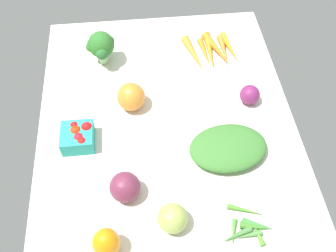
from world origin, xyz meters
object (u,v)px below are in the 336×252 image
Objects in this scene: okra_pile at (249,228)px; carrot_bunch at (212,51)px; bell_pepper_orange at (106,243)px; broccoli_head at (101,46)px; heirloom_tomato_orange at (131,97)px; red_onion_center at (250,95)px; leafy_greens_clump at (228,148)px; heirloom_tomato_green at (172,218)px; red_onion_near_basket at (125,187)px; berry_basket at (78,136)px.

carrot_bunch is (-62.99, 1.66, 0.49)cm from okra_pile.
broccoli_head is at bearing -179.27° from bell_pepper_orange.
bell_pepper_orange reaches higher than heirloom_tomato_orange.
bell_pepper_orange reaches higher than red_onion_center.
bell_pepper_orange is 74.09cm from carrot_bunch.
leafy_greens_clump is at bearing 125.82° from bell_pepper_orange.
bell_pepper_orange is (42.30, -43.80, 1.37)cm from red_onion_center.
heirloom_tomato_orange is 0.39× the size of leafy_greens_clump.
heirloom_tomato_green reaches higher than okra_pile.
heirloom_tomato_orange is 32.65cm from leafy_greens_clump.
okra_pile is 1.61× the size of bell_pepper_orange.
red_onion_near_basket is 14.59cm from heirloom_tomato_green.
broccoli_head is 33.24cm from berry_basket.
red_onion_near_basket reaches higher than red_onion_center.
broccoli_head is 0.63× the size of carrot_bunch.
red_onion_near_basket is at bearing -130.42° from heirloom_tomato_green.
okra_pile is 34.71cm from bell_pepper_orange.
red_onion_near_basket reaches higher than leafy_greens_clump.
bell_pepper_orange is (24.26, -33.62, 1.88)cm from leafy_greens_clump.
heirloom_tomato_green is (39.35, 8.17, -0.55)cm from heirloom_tomato_orange.
heirloom_tomato_green is (-4.76, 15.92, -0.70)cm from bell_pepper_orange.
heirloom_tomato_orange is 1.08× the size of red_onion_near_basket.
heirloom_tomato_orange is at bearing -168.27° from heirloom_tomato_green.
broccoli_head is (-50.12, -5.63, 3.24)cm from red_onion_near_basket.
okra_pile is at bearing 92.67° from bell_pepper_orange.
red_onion_center is 0.28× the size of leafy_greens_clump.
carrot_bunch is (-32.48, 43.93, -1.58)cm from berry_basket.
leafy_greens_clump reaches higher than carrot_bunch.
heirloom_tomato_green reaches higher than carrot_bunch.
bell_pepper_orange is at bearing 13.62° from berry_basket.
red_onion_center is 41.80cm from okra_pile.
leafy_greens_clump is 26.36cm from heirloom_tomato_green.
red_onion_near_basket is at bearing 35.15° from berry_basket.
leafy_greens_clump is at bearing -3.58° from carrot_bunch.
heirloom_tomato_green reaches higher than berry_basket.
carrot_bunch is (-64.60, 36.15, -3.09)cm from bell_pepper_orange.
carrot_bunch is (-0.26, 36.96, -5.88)cm from broccoli_head.
leafy_greens_clump is 2.91× the size of heirloom_tomato_green.
bell_pepper_orange is at bearing -46.00° from red_onion_center.
red_onion_near_basket is 0.42× the size of carrot_bunch.
red_onion_center is at bearing 125.77° from red_onion_near_basket.
heirloom_tomato_green is (37.54, -27.87, 0.67)cm from red_onion_center.
bell_pepper_orange reaches higher than leafy_greens_clump.
red_onion_near_basket is 1.30× the size of red_onion_center.
leafy_greens_clump is 41.50cm from bell_pepper_orange.
berry_basket is at bearing -125.82° from okra_pile.
bell_pepper_orange reaches higher than carrot_bunch.
okra_pile is at bearing -1.51° from carrot_bunch.
carrot_bunch is at bearing 178.49° from okra_pile.
leafy_greens_clump is 2.42× the size of berry_basket.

